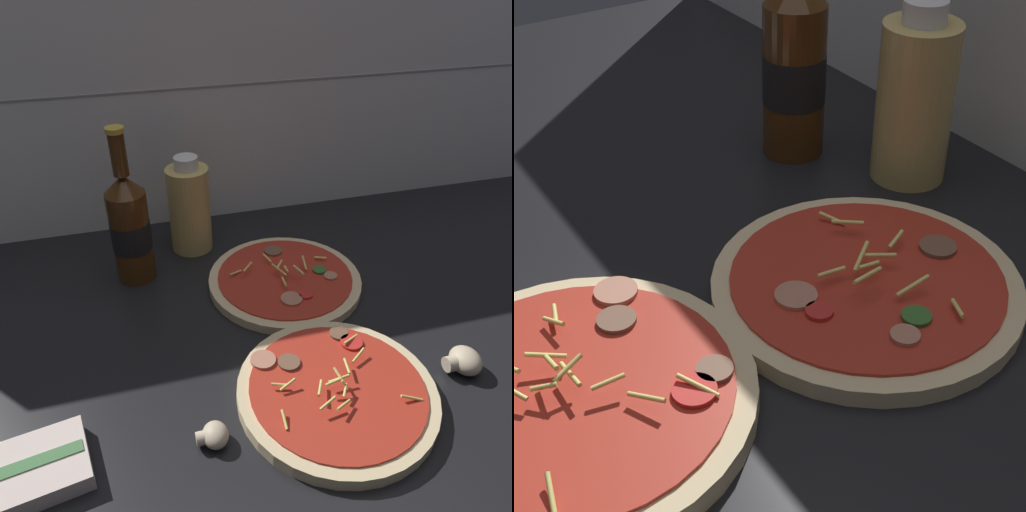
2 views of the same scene
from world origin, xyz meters
TOP-DOWN VIEW (x-y plane):
  - counter_slab at (0.00, 0.00)cm, footprint 160.00×90.00cm
  - tile_backsplash at (0.00, 45.50)cm, footprint 160.00×1.13cm
  - pizza_near at (-0.81, -8.48)cm, footprint 26.49×26.49cm
  - pizza_far at (0.52, 17.24)cm, footprint 26.49×26.49cm
  - beer_bottle at (-24.15, 26.89)cm, footprint 6.79×6.79cm
  - oil_bottle at (-12.99, 33.90)cm, footprint 7.85×7.85cm
  - mushroom_left at (18.42, -8.61)cm, footprint 5.23×4.99cm
  - mushroom_right at (-17.81, -10.95)cm, footprint 3.97×3.78cm
  - dish_towel at (-40.16, -10.21)cm, footprint 16.96×11.56cm

SIDE VIEW (x-z plane):
  - counter_slab at x=0.00cm, z-range 0.00..2.50cm
  - pizza_far at x=0.52cm, z-range 1.30..5.57cm
  - pizza_near at x=-0.81cm, z-range 1.19..5.98cm
  - dish_towel at x=-40.16cm, z-range 2.43..4.99cm
  - mushroom_right at x=-17.81cm, z-range 2.50..5.15cm
  - mushroom_left at x=18.42cm, z-range 2.50..5.99cm
  - oil_bottle at x=-12.99cm, z-range 1.75..20.42cm
  - beer_bottle at x=-24.15cm, z-range -1.04..26.40cm
  - tile_backsplash at x=0.00cm, z-range 0.00..60.00cm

